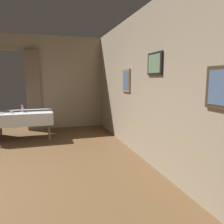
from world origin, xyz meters
The scene contains 6 objects.
wall_right centered at (3.20, 0.00, 1.50)m, with size 0.16×8.40×3.00m.
wall_back centered at (0.00, 4.18, 1.51)m, with size 6.40×0.27×3.00m.
dining_table_mid centered at (0.67, 3.01, 0.65)m, with size 1.54×1.00×0.75m.
flower_vase_mid centered at (0.67, 2.93, 0.85)m, with size 0.07×0.07×0.19m.
glass_mid_b centered at (0.41, 2.82, 0.79)m, with size 0.07×0.07×0.08m, color silver.
plate_mid_c centered at (0.12, 2.86, 0.76)m, with size 0.23×0.23×0.01m, color white.
Camera 1 is at (1.28, -3.31, 1.63)m, focal length 35.12 mm.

